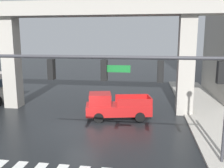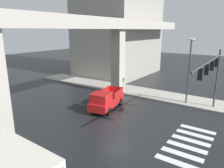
{
  "view_description": "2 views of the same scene",
  "coord_description": "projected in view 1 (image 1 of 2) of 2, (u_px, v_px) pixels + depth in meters",
  "views": [
    {
      "loc": [
        4.62,
        -16.11,
        6.34
      ],
      "look_at": [
        1.96,
        2.14,
        2.91
      ],
      "focal_mm": 39.7,
      "sensor_mm": 36.0,
      "label": 1
    },
    {
      "loc": [
        -14.49,
        -9.53,
        8.08
      ],
      "look_at": [
        0.83,
        1.05,
        3.25
      ],
      "focal_mm": 33.58,
      "sensor_mm": 36.0,
      "label": 2
    }
  ],
  "objects": [
    {
      "name": "ground_plane",
      "position": [
        80.0,
        129.0,
        17.49
      ],
      "size": [
        120.0,
        120.0,
        0.0
      ],
      "primitive_type": "plane",
      "color": "black"
    },
    {
      "name": "elevated_overpass",
      "position": [
        94.0,
        19.0,
        20.78
      ],
      "size": [
        50.69,
        2.18,
        9.37
      ],
      "color": "#ADA89E",
      "rests_on": "ground"
    },
    {
      "name": "sidewalk_east",
      "position": [
        216.0,
        125.0,
        18.04
      ],
      "size": [
        4.0,
        36.0,
        0.15
      ],
      "primitive_type": "cube",
      "color": "#ADA89E",
      "rests_on": "ground"
    },
    {
      "name": "pickup_truck",
      "position": [
        115.0,
        107.0,
        19.62
      ],
      "size": [
        5.38,
        2.9,
        2.08
      ],
      "color": "red",
      "rests_on": "ground"
    },
    {
      "name": "traffic_signal_mast",
      "position": [
        164.0,
        82.0,
        9.57
      ],
      "size": [
        10.89,
        0.32,
        6.2
      ],
      "color": "#38383D",
      "rests_on": "ground"
    }
  ]
}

